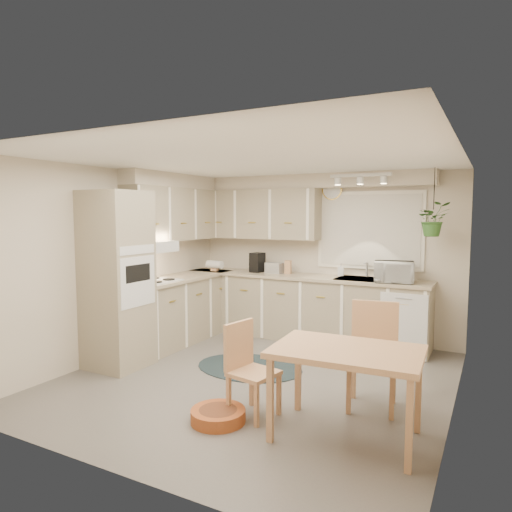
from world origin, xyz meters
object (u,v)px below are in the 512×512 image
pet_bed (218,416)px  microwave (394,270)px  dining_table (346,393)px  chair_left (254,370)px  chair_back (373,357)px  braided_rug (249,367)px

pet_bed → microwave: 3.12m
dining_table → chair_left: bearing=-179.9°
dining_table → chair_left: chair_left is taller
microwave → chair_back: bearing=-94.9°
dining_table → braided_rug: (-1.51, 1.12, -0.37)m
dining_table → microwave: microwave is taller
braided_rug → pet_bed: (0.44, -1.38, 0.05)m
braided_rug → chair_left: bearing=-59.5°
braided_rug → microwave: (1.38, 1.40, 1.10)m
chair_back → microwave: 1.97m
chair_left → microwave: (0.72, 2.52, 0.69)m
microwave → chair_left: bearing=-116.6°
dining_table → microwave: size_ratio=2.38×
chair_left → microwave: 2.71m
braided_rug → pet_bed: bearing=-72.3°
chair_back → pet_bed: bearing=30.3°
chair_left → pet_bed: (-0.22, -0.26, -0.37)m
braided_rug → microwave: 2.26m
chair_back → braided_rug: bearing=-25.3°
dining_table → chair_back: size_ratio=1.19×
chair_left → microwave: bearing=175.3°
dining_table → braided_rug: size_ratio=0.91×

